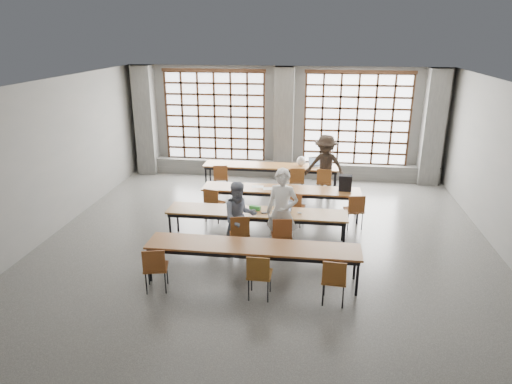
{
  "coord_description": "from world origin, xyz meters",
  "views": [
    {
      "loc": [
        1.0,
        -8.95,
        4.5
      ],
      "look_at": [
        -0.24,
        0.4,
        1.17
      ],
      "focal_mm": 32.0,
      "sensor_mm": 36.0,
      "label": 1
    }
  ],
  "objects_px": {
    "chair_back_mid": "(297,179)",
    "chair_mid_right": "(355,208)",
    "chair_mid_centre": "(295,205)",
    "phone": "(264,213)",
    "desk_row_a": "(271,167)",
    "chair_front_right": "(282,232)",
    "chair_near_left": "(155,265)",
    "laptop_back": "(315,164)",
    "chair_mid_left": "(213,201)",
    "chair_back_right": "(324,180)",
    "student_female": "(240,217)",
    "green_box": "(255,208)",
    "chair_near_mid": "(259,272)",
    "chair_near_right": "(334,277)",
    "desk_row_d": "(253,249)",
    "student_back": "(325,166)",
    "backpack": "(345,183)",
    "red_pouch": "(156,265)",
    "desk_row_c": "(257,214)",
    "student_male": "(282,212)",
    "desk_row_b": "(281,191)",
    "laptop_front": "(283,208)",
    "mouse": "(300,213)",
    "chair_front_left": "(240,230)",
    "plastic_bag": "(301,161)",
    "chair_back_left": "(221,176)"
  },
  "relations": [
    {
      "from": "chair_back_mid",
      "to": "chair_mid_right",
      "type": "relative_size",
      "value": 1.0
    },
    {
      "from": "chair_mid_centre",
      "to": "phone",
      "type": "height_order",
      "value": "chair_mid_centre"
    },
    {
      "from": "desk_row_a",
      "to": "chair_front_right",
      "type": "bearing_deg",
      "value": -81.08
    },
    {
      "from": "chair_near_left",
      "to": "laptop_back",
      "type": "height_order",
      "value": "laptop_back"
    },
    {
      "from": "chair_mid_left",
      "to": "chair_back_right",
      "type": "bearing_deg",
      "value": 37.38
    },
    {
      "from": "student_female",
      "to": "green_box",
      "type": "relative_size",
      "value": 6.23
    },
    {
      "from": "chair_near_mid",
      "to": "chair_near_right",
      "type": "height_order",
      "value": "same"
    },
    {
      "from": "desk_row_a",
      "to": "phone",
      "type": "distance_m",
      "value": 3.81
    },
    {
      "from": "desk_row_d",
      "to": "student_back",
      "type": "distance_m",
      "value": 5.11
    },
    {
      "from": "chair_mid_left",
      "to": "chair_mid_centre",
      "type": "xyz_separation_m",
      "value": [
        2.0,
        -0.0,
        0.0
      ]
    },
    {
      "from": "student_back",
      "to": "backpack",
      "type": "height_order",
      "value": "student_back"
    },
    {
      "from": "chair_mid_centre",
      "to": "red_pouch",
      "type": "bearing_deg",
      "value": -125.82
    },
    {
      "from": "chair_near_left",
      "to": "phone",
      "type": "bearing_deg",
      "value": 52.58
    },
    {
      "from": "desk_row_c",
      "to": "chair_front_right",
      "type": "height_order",
      "value": "chair_front_right"
    },
    {
      "from": "backpack",
      "to": "student_male",
      "type": "bearing_deg",
      "value": -119.51
    },
    {
      "from": "desk_row_b",
      "to": "chair_near_left",
      "type": "xyz_separation_m",
      "value": [
        -1.94,
        -3.95,
        -0.13
      ]
    },
    {
      "from": "chair_front_right",
      "to": "student_male",
      "type": "xyz_separation_m",
      "value": [
        -0.01,
        0.13,
        0.4
      ]
    },
    {
      "from": "chair_mid_left",
      "to": "chair_mid_right",
      "type": "distance_m",
      "value": 3.44
    },
    {
      "from": "chair_mid_left",
      "to": "backpack",
      "type": "bearing_deg",
      "value": 11.87
    },
    {
      "from": "chair_back_mid",
      "to": "laptop_back",
      "type": "bearing_deg",
      "value": 55.02
    },
    {
      "from": "student_male",
      "to": "chair_back_right",
      "type": "bearing_deg",
      "value": 88.02
    },
    {
      "from": "chair_back_right",
      "to": "chair_mid_centre",
      "type": "xyz_separation_m",
      "value": [
        -0.73,
        -2.09,
        0.0
      ]
    },
    {
      "from": "desk_row_b",
      "to": "chair_mid_right",
      "type": "relative_size",
      "value": 4.55
    },
    {
      "from": "chair_back_mid",
      "to": "student_male",
      "type": "relative_size",
      "value": 0.47
    },
    {
      "from": "desk_row_a",
      "to": "desk_row_c",
      "type": "bearing_deg",
      "value": -88.95
    },
    {
      "from": "chair_mid_left",
      "to": "green_box",
      "type": "relative_size",
      "value": 3.52
    },
    {
      "from": "chair_near_mid",
      "to": "phone",
      "type": "xyz_separation_m",
      "value": [
        -0.17,
        2.24,
        0.2
      ]
    },
    {
      "from": "phone",
      "to": "laptop_front",
      "type": "bearing_deg",
      "value": 26.86
    },
    {
      "from": "desk_row_a",
      "to": "chair_back_right",
      "type": "height_order",
      "value": "chair_back_right"
    },
    {
      "from": "chair_near_left",
      "to": "student_back",
      "type": "xyz_separation_m",
      "value": [
        3.06,
        5.54,
        0.36
      ]
    },
    {
      "from": "chair_mid_left",
      "to": "chair_front_right",
      "type": "relative_size",
      "value": 1.0
    },
    {
      "from": "mouse",
      "to": "green_box",
      "type": "height_order",
      "value": "green_box"
    },
    {
      "from": "desk_row_a",
      "to": "chair_back_right",
      "type": "relative_size",
      "value": 4.55
    },
    {
      "from": "chair_front_left",
      "to": "laptop_front",
      "type": "bearing_deg",
      "value": 40.31
    },
    {
      "from": "backpack",
      "to": "plastic_bag",
      "type": "bearing_deg",
      "value": 122.94
    },
    {
      "from": "red_pouch",
      "to": "chair_front_right",
      "type": "bearing_deg",
      "value": 37.06
    },
    {
      "from": "desk_row_d",
      "to": "mouse",
      "type": "xyz_separation_m",
      "value": [
        0.8,
        1.69,
        0.08
      ]
    },
    {
      "from": "chair_near_mid",
      "to": "green_box",
      "type": "bearing_deg",
      "value": 99.37
    },
    {
      "from": "desk_row_a",
      "to": "chair_mid_right",
      "type": "distance_m",
      "value": 3.56
    },
    {
      "from": "chair_back_left",
      "to": "chair_mid_right",
      "type": "distance_m",
      "value": 4.23
    },
    {
      "from": "laptop_front",
      "to": "backpack",
      "type": "relative_size",
      "value": 1.16
    },
    {
      "from": "chair_front_right",
      "to": "desk_row_c",
      "type": "bearing_deg",
      "value": 134.22
    },
    {
      "from": "plastic_bag",
      "to": "chair_mid_right",
      "type": "bearing_deg",
      "value": -63.29
    },
    {
      "from": "red_pouch",
      "to": "chair_back_mid",
      "type": "bearing_deg",
      "value": 66.75
    },
    {
      "from": "chair_mid_right",
      "to": "desk_row_b",
      "type": "bearing_deg",
      "value": 160.93
    },
    {
      "from": "chair_mid_centre",
      "to": "red_pouch",
      "type": "height_order",
      "value": "chair_mid_centre"
    },
    {
      "from": "chair_mid_centre",
      "to": "chair_near_mid",
      "type": "relative_size",
      "value": 1.0
    },
    {
      "from": "backpack",
      "to": "chair_back_right",
      "type": "bearing_deg",
      "value": 112.58
    },
    {
      "from": "chair_near_mid",
      "to": "backpack",
      "type": "xyz_separation_m",
      "value": [
        1.66,
        4.0,
        0.39
      ]
    },
    {
      "from": "chair_mid_left",
      "to": "chair_back_mid",
      "type": "bearing_deg",
      "value": 46.89
    }
  ]
}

